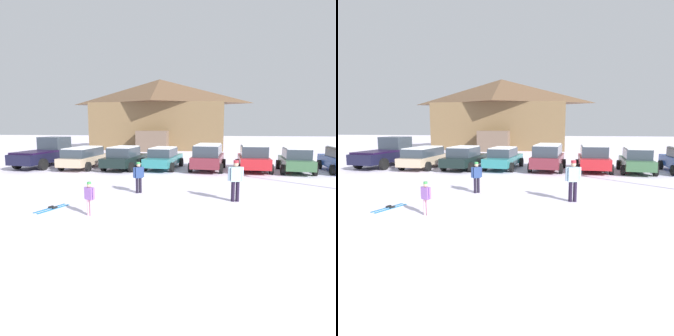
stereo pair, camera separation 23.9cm
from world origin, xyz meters
The scene contains 13 objects.
ground centered at (0.00, 0.00, 0.00)m, with size 160.00×160.00×0.00m, color white.
ski_lodge centered at (-4.53, 32.28, 4.53)m, with size 17.08×10.57×8.93m.
parked_beige_suv centered at (-6.80, 13.02, 0.83)m, with size 2.39×4.64×1.51m.
parked_black_sedan centered at (-3.83, 13.15, 0.81)m, with size 2.53×4.76×1.59m.
parked_teal_hatchback centered at (-1.12, 13.52, 0.78)m, with size 2.48×4.77×1.52m.
parked_maroon_van centered at (1.96, 13.38, 0.95)m, with size 2.54×4.51×1.77m.
parked_red_sedan centered at (4.95, 13.32, 0.87)m, with size 2.36×4.20×1.75m.
parked_green_coupe centered at (7.61, 13.15, 0.81)m, with size 2.36×4.23×1.61m.
pickup_truck centered at (-9.97, 13.78, 0.99)m, with size 2.86×5.87×2.15m.
skier_adult_in_blue_parka centered at (3.11, 4.92, 0.94)m, with size 0.62×0.29×1.67m.
skier_teen_in_navy_coat centered at (-1.08, 5.87, 0.79)m, with size 0.44×0.36×1.41m.
skier_child_in_purple_jacket centered at (-1.90, 2.26, 0.66)m, with size 0.41×0.25×1.16m.
pair_of_skis centered at (-3.62, 2.87, 0.02)m, with size 0.77×1.41×0.08m.
Camera 1 is at (2.07, -7.08, 3.04)m, focal length 32.00 mm.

